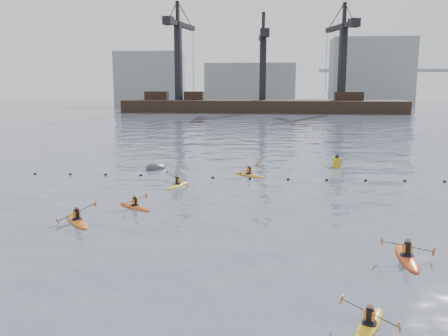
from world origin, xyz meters
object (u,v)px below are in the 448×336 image
Objects in this scene: kayaker_1 at (369,325)px; kayaker_3 at (178,185)px; kayaker_0 at (77,220)px; kayaker_2 at (135,206)px; kayaker_4 at (407,257)px; nav_buoy at (337,162)px; kayaker_5 at (249,174)px; mooring_buoy at (157,169)px.

kayaker_1 is 22.05m from kayaker_3.
kayaker_0 is 10.32m from kayaker_3.
kayaker_2 is 0.89× the size of kayaker_3.
kayaker_4 is 23.08m from nav_buoy.
kayaker_3 reaches higher than kayaker_5.
kayaker_0 is 16.69m from kayaker_5.
kayaker_1 is 29.35m from nav_buoy.
kayaker_3 is at bearing 30.94° from kayaker_0.
kayaker_3 reaches higher than kayaker_0.
kayaker_0 is 1.07× the size of kayaker_5.
kayaker_2 is 0.94× the size of kayaker_5.
kayaker_3 reaches higher than kayaker_4.
nav_buoy is at bearing 109.85° from kayaker_1.
kayaker_4 is (12.81, -13.51, 0.01)m from kayaker_3.
kayaker_0 is 16.96m from kayaker_1.
kayaker_4 is 25.94m from mooring_buoy.
kayaker_4 is at bearing -51.43° from kayaker_0.
kayaker_1 is at bearing 67.90° from kayaker_4.
kayaker_4 is at bearing 90.90° from kayaker_1.
kayaker_2 is at bearing -81.86° from mooring_buoy.
mooring_buoy is 16.34m from nav_buoy.
kayaker_5 is (8.73, 14.22, -0.00)m from kayaker_0.
kayaker_1 is 6.74m from kayaker_4.
kayaker_2 reaches higher than mooring_buoy.
kayaker_3 is 6.82m from kayaker_5.
kayaker_5 is at bearing 5.24° from kayaker_2.
kayaker_5 is 9.24m from nav_buoy.
kayaker_0 reaches higher than mooring_buoy.
kayaker_5 is 1.30× the size of mooring_buoy.
kayaker_2 is 13.28m from mooring_buoy.
kayaker_0 is at bearing 169.19° from kayaker_1.
kayaker_2 is 6.46m from kayaker_3.
nav_buoy is at bearing 57.36° from kayaker_3.
kayaker_5 reaches higher than mooring_buoy.
kayaker_5 is at bearing -147.31° from nav_buoy.
nav_buoy is at bearing -16.49° from kayaker_5.
kayaker_1 is at bearing -127.61° from kayaker_5.
kayaker_1 is at bearing -95.50° from nav_buoy.
kayaker_0 is 2.14× the size of nav_buoy.
nav_buoy is (12.83, 9.57, 0.33)m from kayaker_3.
kayaker_2 is 1.22× the size of mooring_buoy.
kayaker_2 is at bearing -24.54° from kayaker_4.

